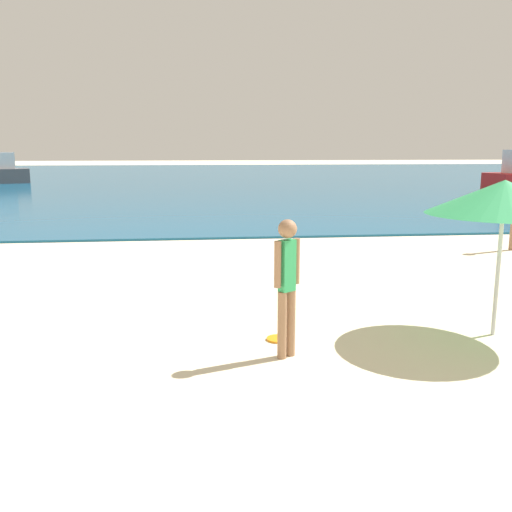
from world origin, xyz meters
TOP-DOWN VIEW (x-y plane):
  - water at (0.00, 43.16)m, footprint 160.00×60.00m
  - person_standing at (0.21, 4.95)m, footprint 0.31×0.23m
  - frisbee at (0.21, 5.51)m, footprint 0.28×0.28m
  - beach_umbrella at (2.91, 5.41)m, footprint 1.83×1.83m

SIDE VIEW (x-z plane):
  - frisbee at x=0.21m, z-range 0.00..0.03m
  - water at x=0.00m, z-range 0.00..0.06m
  - person_standing at x=0.21m, z-range 0.11..1.66m
  - beach_umbrella at x=2.91m, z-range 0.75..2.68m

